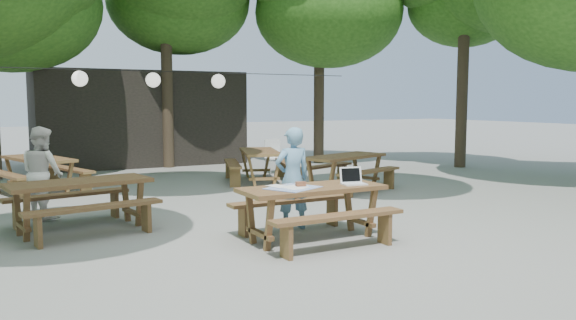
% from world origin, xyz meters
% --- Properties ---
extents(ground, '(80.00, 80.00, 0.00)m').
position_xyz_m(ground, '(0.00, 0.00, 0.00)').
color(ground, slate).
rests_on(ground, ground).
extents(pavilion, '(6.00, 3.00, 2.80)m').
position_xyz_m(pavilion, '(0.50, 10.50, 1.40)').
color(pavilion, black).
rests_on(pavilion, ground).
extents(main_picnic_table, '(2.00, 1.58, 0.75)m').
position_xyz_m(main_picnic_table, '(0.26, -0.40, 0.39)').
color(main_picnic_table, '#4F2C1B').
rests_on(main_picnic_table, ground).
extents(picnic_table_nw, '(2.12, 1.85, 0.75)m').
position_xyz_m(picnic_table_nw, '(-2.47, 1.71, 0.39)').
color(picnic_table_nw, '#4F2C1B').
rests_on(picnic_table_nw, ground).
extents(picnic_table_ne, '(2.30, 2.10, 0.75)m').
position_xyz_m(picnic_table_ne, '(3.18, 3.13, 0.39)').
color(picnic_table_ne, '#4F2C1B').
rests_on(picnic_table_ne, ground).
extents(picnic_table_far_w, '(2.08, 2.29, 0.75)m').
position_xyz_m(picnic_table_far_w, '(-2.72, 5.76, 0.39)').
color(picnic_table_far_w, '#4F2C1B').
rests_on(picnic_table_far_w, ground).
extents(picnic_table_far_e, '(2.10, 2.30, 0.75)m').
position_xyz_m(picnic_table_far_e, '(2.05, 5.04, 0.39)').
color(picnic_table_far_e, '#4F2C1B').
rests_on(picnic_table_far_e, ground).
extents(woman, '(0.58, 0.40, 1.53)m').
position_xyz_m(woman, '(0.35, 0.34, 0.77)').
color(woman, '#6A9CC1').
rests_on(woman, ground).
extents(second_person, '(0.83, 0.91, 1.51)m').
position_xyz_m(second_person, '(-2.87, 2.92, 0.76)').
color(second_person, white).
rests_on(second_person, ground).
extents(plastic_chair, '(0.49, 0.49, 0.90)m').
position_xyz_m(plastic_chair, '(3.08, 6.30, 0.26)').
color(plastic_chair, white).
rests_on(plastic_chair, ground).
extents(laptop, '(0.37, 0.31, 0.24)m').
position_xyz_m(laptop, '(0.87, -0.48, 0.81)').
color(laptop, white).
rests_on(laptop, main_picnic_table).
extents(tabletop_clutter, '(0.82, 0.78, 0.08)m').
position_xyz_m(tabletop_clutter, '(-0.02, -0.39, 0.76)').
color(tabletop_clutter, '#3359AF').
rests_on(tabletop_clutter, main_picnic_table).
extents(paper_lanterns, '(9.00, 0.34, 0.38)m').
position_xyz_m(paper_lanterns, '(-0.19, 6.00, 2.40)').
color(paper_lanterns, black).
rests_on(paper_lanterns, ground).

